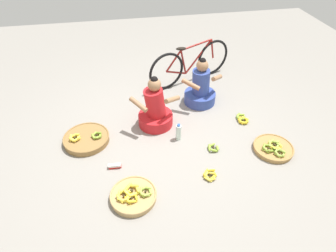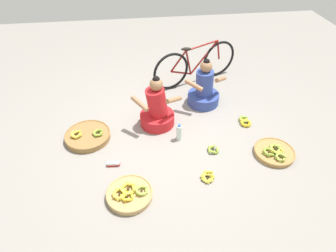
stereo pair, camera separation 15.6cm
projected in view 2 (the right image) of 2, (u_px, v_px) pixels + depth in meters
The scene contains 12 objects.
ground_plane at pixel (166, 136), 4.18m from camera, with size 10.00×10.00×0.00m, color gray.
vendor_woman_front at pixel (157, 110), 4.23m from camera, with size 0.75×0.52×0.83m.
vendor_woman_behind at pixel (204, 90), 4.65m from camera, with size 0.73×0.55×0.81m.
bicycle_leaning at pixel (196, 64), 5.13m from camera, with size 1.61×0.64×0.73m.
banana_basket_front_right at pixel (88, 136), 4.10m from camera, with size 0.65×0.65×0.16m.
banana_basket_front_left at pixel (129, 194), 3.32m from camera, with size 0.55×0.55×0.16m.
banana_basket_front_center at pixel (274, 152), 3.86m from camera, with size 0.55×0.55×0.13m.
loose_bananas_mid_right at pixel (245, 122), 4.39m from camera, with size 0.20×0.28×0.09m.
loose_bananas_mid_left at pixel (213, 150), 3.92m from camera, with size 0.17×0.17×0.08m.
loose_bananas_back_left at pixel (208, 177), 3.55m from camera, with size 0.20×0.23×0.08m.
water_bottle at pixel (179, 132), 4.05m from camera, with size 0.08×0.08×0.26m.
packet_carton_stack at pixel (114, 164), 3.71m from camera, with size 0.17×0.06×0.06m.
Camera 2 is at (-0.38, -3.10, 2.79)m, focal length 30.47 mm.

